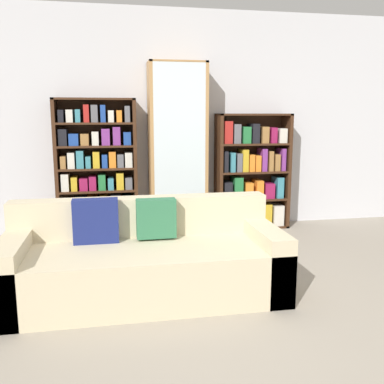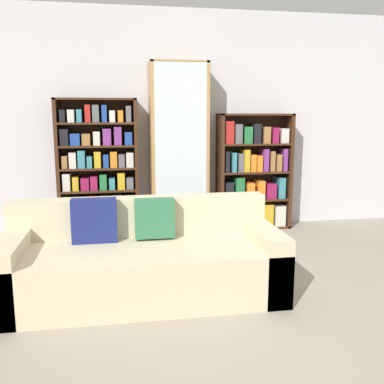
% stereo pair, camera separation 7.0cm
% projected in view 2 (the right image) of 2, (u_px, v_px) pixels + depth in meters
% --- Properties ---
extents(ground_plane, '(16.00, 16.00, 0.00)m').
position_uv_depth(ground_plane, '(231.00, 326.00, 2.95)').
color(ground_plane, gray).
extents(wall_back, '(6.03, 0.06, 2.70)m').
position_uv_depth(wall_back, '(177.00, 122.00, 5.35)').
color(wall_back, silver).
rests_on(wall_back, ground).
extents(couch, '(2.17, 0.89, 0.78)m').
position_uv_depth(couch, '(143.00, 262.00, 3.44)').
color(couch, beige).
rests_on(couch, ground).
extents(bookshelf_left, '(0.94, 0.32, 1.63)m').
position_uv_depth(bookshelf_left, '(99.00, 171.00, 5.09)').
color(bookshelf_left, '#3D2314').
rests_on(bookshelf_left, ground).
extents(display_cabinet, '(0.69, 0.36, 2.05)m').
position_uv_depth(display_cabinet, '(179.00, 150.00, 5.19)').
color(display_cabinet, '#AD7F4C').
rests_on(display_cabinet, ground).
extents(bookshelf_right, '(0.93, 0.32, 1.45)m').
position_uv_depth(bookshelf_right, '(254.00, 174.00, 5.43)').
color(bookshelf_right, '#3D2314').
rests_on(bookshelf_right, ground).
extents(wine_bottle, '(0.08, 0.08, 0.36)m').
position_uv_depth(wine_bottle, '(221.00, 225.00, 5.07)').
color(wine_bottle, black).
rests_on(wine_bottle, ground).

